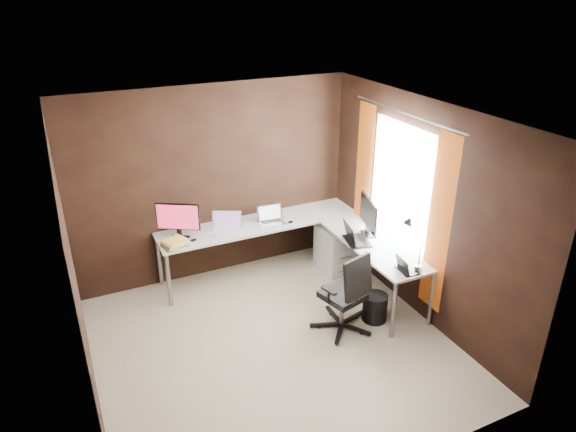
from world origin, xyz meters
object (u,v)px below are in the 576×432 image
Objects in this scene: laptop_silver at (271,219)px; monitor_right at (368,215)px; monitor_left at (178,219)px; laptop_white at (227,228)px; laptop_black_big at (354,238)px; laptop_black_small at (405,268)px; book_stack at (175,243)px; wastebasket at (375,307)px; drawer_pedestal at (336,249)px; desk_lamp at (413,238)px; office_chair at (345,307)px.

monitor_right is at bearing -36.49° from laptop_silver.
monitor_left is 0.62m from laptop_white.
laptop_white is 1.59m from laptop_black_big.
monitor_right is at bearing 7.47° from monitor_left.
laptop_black_small is 0.82× the size of book_stack.
laptop_black_small is 0.68m from wastebasket.
wastebasket is (-0.30, -0.68, -0.84)m from monitor_right.
drawer_pedestal is at bearing 81.59° from wastebasket.
laptop_black_big is (1.29, -0.93, 0.00)m from laptop_white.
monitor_right is 1.76m from laptop_white.
laptop_black_big is (0.68, -0.93, 0.01)m from laptop_silver.
monitor_right is at bearing -1.56° from laptop_white.
monitor_left reaches higher than laptop_white.
desk_lamp reaches higher than wastebasket.
laptop_white reaches higher than laptop_black_small.
desk_lamp reaches higher than monitor_right.
desk_lamp is at bearing -10.56° from monitor_left.
book_stack is 0.55× the size of desk_lamp.
laptop_black_big is at bearing 85.40° from wastebasket.
laptop_black_small is at bearing -89.71° from drawer_pedestal.
book_stack is at bearing 122.73° from office_chair.
drawer_pedestal is 2.16m from book_stack.
monitor_right is at bearing -77.55° from drawer_pedestal.
laptop_white reaches higher than drawer_pedestal.
book_stack reaches higher than drawer_pedestal.
laptop_silver is at bearing 64.06° from monitor_right.
office_chair is at bearing -17.49° from monitor_left.
monitor_right reaches higher than laptop_black_big.
monitor_right reaches higher than laptop_silver.
laptop_silver reaches higher than wastebasket.
monitor_left is 0.30m from book_stack.
drawer_pedestal is 1.28× the size of monitor_left.
laptop_black_small reaches higher than wastebasket.
laptop_silver is at bearing 112.81° from wastebasket.
desk_lamp reaches higher than laptop_black_small.
monitor_right is 1.64× the size of laptop_silver.
book_stack is at bearing 80.13° from laptop_black_big.
monitor_left is 2.30m from monitor_right.
desk_lamp is (-0.04, -0.90, 0.10)m from monitor_right.
laptop_white is 1.35× the size of book_stack.
monitor_left is at bearing 143.80° from desk_lamp.
drawer_pedestal is 1.23m from wastebasket.
drawer_pedestal is at bearing 97.43° from desk_lamp.
laptop_white is 0.74× the size of desk_lamp.
book_stack is 1.00× the size of wastebasket.
laptop_white is at bearing 9.66° from book_stack.
drawer_pedestal is 1.43× the size of laptop_black_big.
laptop_black_big reaches higher than laptop_white.
office_chair is at bearing -75.97° from laptop_silver.
laptop_black_big reaches higher than wastebasket.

